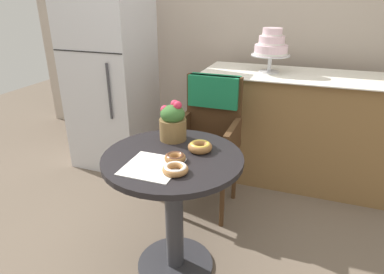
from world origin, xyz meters
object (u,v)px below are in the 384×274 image
wicker_chair (210,122)px  donut_mid (175,157)px  cafe_table (174,191)px  donut_front (200,146)px  donut_side (175,169)px  flower_vase (173,122)px  refrigerator (111,71)px  tiered_cake_stand (271,46)px

wicker_chair → donut_mid: size_ratio=9.05×
cafe_table → donut_front: size_ratio=5.67×
wicker_chair → donut_side: 0.89m
donut_side → flower_vase: (-0.16, 0.35, 0.08)m
donut_side → refrigerator: (-1.13, 1.25, 0.11)m
donut_side → tiered_cake_stand: 1.51m
donut_front → donut_mid: 0.17m
flower_vase → tiered_cake_stand: size_ratio=0.67×
donut_front → flower_vase: bearing=154.3°
wicker_chair → tiered_cake_stand: 0.80m
donut_mid → refrigerator: (-1.08, 1.15, 0.11)m
wicker_chair → flower_vase: size_ratio=4.22×
flower_vase → refrigerator: size_ratio=0.13×
cafe_table → donut_front: 0.28m
wicker_chair → donut_mid: 0.78m
cafe_table → donut_mid: bearing=-54.8°
donut_mid → refrigerator: bearing=133.4°
donut_mid → donut_side: (0.05, -0.11, 0.00)m
donut_front → flower_vase: 0.23m
cafe_table → wicker_chair: 0.73m
refrigerator → flower_vase: bearing=-43.0°
flower_vase → tiered_cake_stand: bearing=71.7°
donut_side → flower_vase: flower_vase is taller
donut_front → tiered_cake_stand: tiered_cake_stand is taller
donut_side → flower_vase: size_ratio=0.53×
flower_vase → refrigerator: refrigerator is taller
donut_mid → flower_vase: flower_vase is taller
donut_front → donut_side: size_ratio=1.05×
donut_side → tiered_cake_stand: size_ratio=0.36×
tiered_cake_stand → refrigerator: (-1.34, -0.20, -0.25)m
donut_side → tiered_cake_stand: bearing=81.9°
wicker_chair → donut_mid: bearing=-81.5°
donut_mid → flower_vase: 0.28m
cafe_table → tiered_cake_stand: bearing=77.6°
donut_front → donut_mid: bearing=-117.3°
flower_vase → wicker_chair: bearing=83.8°
donut_side → donut_mid: bearing=113.0°
wicker_chair → refrigerator: size_ratio=0.56×
donut_front → tiered_cake_stand: bearing=81.7°
refrigerator → donut_mid: bearing=-46.6°
flower_vase → refrigerator: bearing=137.0°
wicker_chair → donut_mid: wicker_chair is taller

